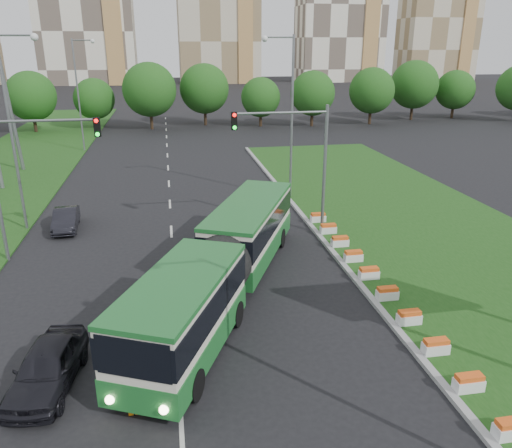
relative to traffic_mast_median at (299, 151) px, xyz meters
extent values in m
plane|color=black|center=(-4.78, -10.00, -5.35)|extent=(360.00, 360.00, 0.00)
cube|color=#1A4614|center=(8.22, -2.00, -5.27)|extent=(14.00, 60.00, 0.15)
cube|color=#979797|center=(1.27, -2.00, -5.26)|extent=(0.30, 60.00, 0.18)
cylinder|color=gray|center=(1.62, 0.00, -1.35)|extent=(0.20, 0.20, 8.00)
cylinder|color=gray|center=(-1.13, 0.00, 2.25)|extent=(5.50, 0.14, 0.14)
cube|color=black|center=(-3.88, 0.00, 1.85)|extent=(0.32, 0.32, 1.00)
cylinder|color=gray|center=(-14.03, -1.00, 2.25)|extent=(5.50, 0.14, 0.14)
cube|color=black|center=(-11.28, -1.00, 1.85)|extent=(0.32, 0.32, 1.00)
cube|color=white|center=(50.22, 140.00, 18.15)|extent=(27.00, 15.00, 47.00)
cube|color=beige|center=(85.22, 140.00, 14.65)|extent=(24.00, 14.00, 40.00)
cube|color=beige|center=(-5.72, -12.41, -3.47)|extent=(2.68, 7.41, 2.90)
cube|color=beige|center=(-5.72, -2.91, -3.47)|extent=(2.68, 9.02, 2.90)
cylinder|color=black|center=(-5.72, -8.06, -3.52)|extent=(2.68, 1.34, 2.68)
cube|color=#1C6228|center=(-5.72, -12.41, -4.44)|extent=(2.77, 7.46, 1.02)
cube|color=#1C6228|center=(-5.72, -2.91, -4.44)|extent=(2.77, 9.07, 1.02)
cube|color=black|center=(-5.72, -12.41, -2.99)|extent=(2.77, 7.46, 1.13)
cube|color=black|center=(-5.72, -2.91, -2.99)|extent=(2.77, 9.07, 1.13)
imported|color=black|center=(-12.22, -12.86, -4.57)|extent=(2.45, 4.80, 1.57)
imported|color=black|center=(-14.45, 3.66, -4.68)|extent=(1.71, 4.17, 1.34)
imported|color=gray|center=(-8.20, -14.47, -4.51)|extent=(0.58, 0.71, 1.68)
cube|color=orange|center=(-9.25, -14.74, -5.02)|extent=(0.38, 0.33, 0.65)
cylinder|color=black|center=(-9.25, -14.90, -5.27)|extent=(0.04, 0.15, 0.15)
camera|label=1|loc=(-7.68, -28.43, 5.87)|focal=35.00mm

